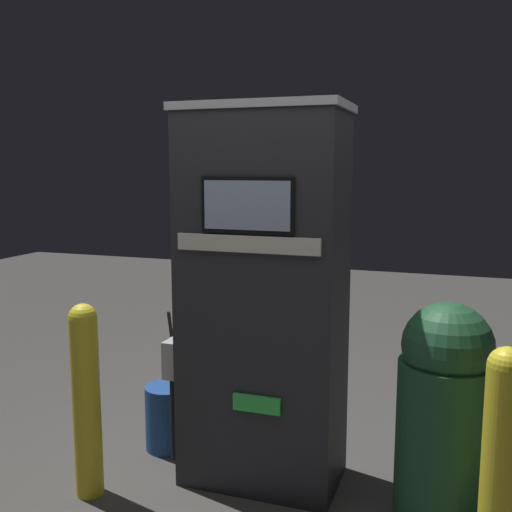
{
  "coord_description": "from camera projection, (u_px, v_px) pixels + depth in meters",
  "views": [
    {
      "loc": [
        0.98,
        -2.67,
        1.7
      ],
      "look_at": [
        0.0,
        0.12,
        1.25
      ],
      "focal_mm": 42.0,
      "sensor_mm": 36.0,
      "label": 1
    }
  ],
  "objects": [
    {
      "name": "ground_plane",
      "position": [
        248.0,
        499.0,
        3.07
      ],
      "size": [
        14.0,
        14.0,
        0.0
      ],
      "primitive_type": "plane",
      "color": "#423F3D"
    },
    {
      "name": "gas_pump",
      "position": [
        263.0,
        299.0,
        3.15
      ],
      "size": [
        0.93,
        0.52,
        2.0
      ],
      "color": "#28282D",
      "rests_on": "ground_plane"
    },
    {
      "name": "safety_bollard",
      "position": [
        86.0,
        396.0,
        3.05
      ],
      "size": [
        0.14,
        0.14,
        1.02
      ],
      "color": "yellow",
      "rests_on": "ground_plane"
    },
    {
      "name": "trash_bin",
      "position": [
        444.0,
        415.0,
        2.76
      ],
      "size": [
        0.44,
        0.44,
        1.09
      ],
      "color": "#1E4C2D",
      "rests_on": "ground_plane"
    },
    {
      "name": "safety_bollard_far",
      "position": [
        501.0,
        462.0,
        2.38
      ],
      "size": [
        0.15,
        0.15,
        1.0
      ],
      "color": "yellow",
      "rests_on": "ground_plane"
    },
    {
      "name": "squeegee_bucket",
      "position": [
        169.0,
        416.0,
        3.61
      ],
      "size": [
        0.28,
        0.28,
        0.86
      ],
      "color": "#1E478C",
      "rests_on": "ground_plane"
    }
  ]
}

